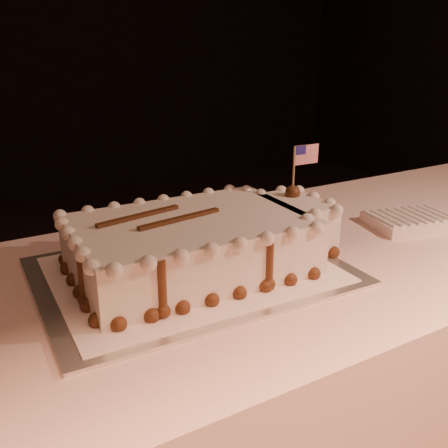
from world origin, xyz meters
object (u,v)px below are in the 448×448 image
cake_board (191,271)px  side_plate (276,202)px  sheet_cake (205,241)px  napkin_stack (410,221)px  banquet_table (270,389)px

cake_board → side_plate: bearing=36.3°
sheet_cake → side_plate: bearing=36.7°
cake_board → sheet_cake: sheet_cake is taller
cake_board → napkin_stack: napkin_stack is taller
banquet_table → cake_board: bearing=177.1°
banquet_table → cake_board: cake_board is taller
napkin_stack → side_plate: (-0.19, 0.34, -0.01)m
cake_board → banquet_table: bearing=-1.1°
banquet_table → cake_board: 0.43m
banquet_table → napkin_stack: bearing=-3.4°
napkin_stack → side_plate: 0.39m
sheet_cake → napkin_stack: sheet_cake is taller
banquet_table → napkin_stack: (0.42, -0.03, 0.39)m
napkin_stack → sheet_cake: bearing=176.6°
napkin_stack → side_plate: size_ratio=1.54×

